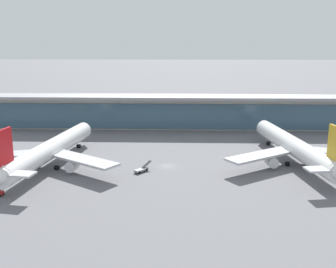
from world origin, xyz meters
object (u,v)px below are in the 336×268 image
airliner_centre_stand (296,147)px  service_truck_mid_apron_grey (142,169)px  airliner_left_stand (48,151)px  service_truck_by_tail_yellow (327,168)px

airliner_centre_stand → service_truck_mid_apron_grey: 50.69m
airliner_left_stand → service_truck_mid_apron_grey: size_ratio=10.74×
airliner_centre_stand → airliner_left_stand: bearing=-175.5°
service_truck_mid_apron_grey → airliner_centre_stand: bearing=11.1°
service_truck_mid_apron_grey → service_truck_by_tail_yellow: same height
airliner_centre_stand → service_truck_mid_apron_grey: size_ratio=10.73×
service_truck_mid_apron_grey → service_truck_by_tail_yellow: bearing=2.7°
service_truck_mid_apron_grey → airliner_left_stand: bearing=173.5°
service_truck_mid_apron_grey → service_truck_by_tail_yellow: size_ratio=0.90×
airliner_left_stand → service_truck_by_tail_yellow: (87.54, -0.69, -4.81)m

